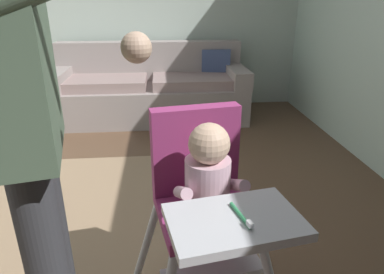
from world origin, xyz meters
TOP-DOWN VIEW (x-y plane):
  - ground at (0.00, 0.00)m, footprint 5.64×6.71m
  - area_rug at (-0.28, -0.25)m, footprint 2.19×2.35m
  - couch at (0.15, 2.07)m, footprint 2.22×0.86m
  - high_chair at (0.43, -0.79)m, footprint 0.70×0.80m
  - adult_standing at (-0.13, -0.91)m, footprint 0.58×0.50m

SIDE VIEW (x-z plane):
  - ground at x=0.00m, z-range -0.10..0.00m
  - area_rug at x=-0.28m, z-range 0.00..0.01m
  - couch at x=0.15m, z-range -0.10..0.76m
  - high_chair at x=0.43m, z-range 0.18..1.13m
  - adult_standing at x=-0.13m, z-range 0.12..1.82m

